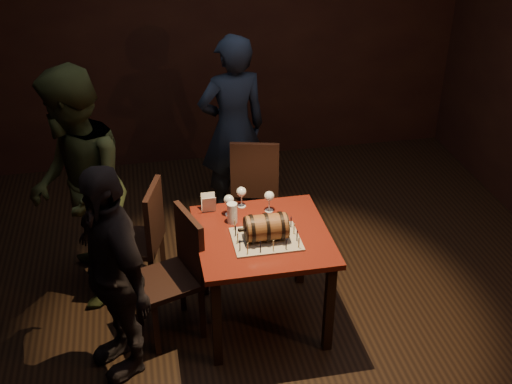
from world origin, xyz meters
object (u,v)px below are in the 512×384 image
(chair_left_front, at_px, (178,268))
(person_left_front, at_px, (112,272))
(person_left_rear, at_px, (78,190))
(barrel_cake, at_px, (266,227))
(chair_left_rear, at_px, (143,235))
(person_back, at_px, (233,129))
(wine_glass_left, at_px, (229,201))
(wine_glass_right, at_px, (269,197))
(pint_of_ale, at_px, (232,213))
(chair_back, at_px, (255,182))
(pub_table, at_px, (262,247))
(wine_glass_mid, at_px, (241,193))

(chair_left_front, height_order, person_left_front, person_left_front)
(person_left_rear, bearing_deg, barrel_cake, 55.78)
(chair_left_rear, bearing_deg, person_back, 50.65)
(person_back, distance_m, person_left_rear, 1.58)
(barrel_cake, bearing_deg, wine_glass_left, 118.20)
(chair_left_front, bearing_deg, person_left_rear, 139.22)
(barrel_cake, xyz_separation_m, wine_glass_right, (0.10, 0.35, 0.02))
(pint_of_ale, bearing_deg, chair_back, 69.83)
(chair_left_front, relative_size, person_back, 0.55)
(pub_table, bearing_deg, chair_back, 81.48)
(wine_glass_mid, bearing_deg, chair_back, 71.69)
(pub_table, height_order, chair_left_front, chair_left_front)
(pint_of_ale, bearing_deg, chair_left_rear, 154.33)
(wine_glass_mid, height_order, person_left_rear, person_left_rear)
(pub_table, bearing_deg, wine_glass_right, 69.24)
(pint_of_ale, distance_m, person_left_front, 0.93)
(barrel_cake, xyz_separation_m, person_left_rear, (-1.23, 0.65, 0.05))
(wine_glass_mid, xyz_separation_m, person_back, (0.12, 1.14, -0.02))
(chair_back, xyz_separation_m, person_left_front, (-1.17, -1.37, 0.23))
(barrel_cake, distance_m, chair_back, 1.25)
(chair_left_front, xyz_separation_m, person_left_front, (-0.42, -0.27, 0.23))
(wine_glass_right, distance_m, chair_left_rear, 1.00)
(wine_glass_right, height_order, chair_left_front, chair_left_front)
(pub_table, xyz_separation_m, person_left_rear, (-1.23, 0.58, 0.26))
(chair_back, distance_m, person_back, 0.53)
(chair_back, relative_size, chair_left_rear, 1.00)
(chair_left_rear, distance_m, person_left_rear, 0.57)
(chair_left_rear, height_order, person_left_rear, person_left_rear)
(chair_back, bearing_deg, wine_glass_left, -112.75)
(pint_of_ale, height_order, person_left_front, person_left_front)
(barrel_cake, relative_size, chair_back, 0.36)
(pub_table, distance_m, chair_back, 1.14)
(pub_table, bearing_deg, chair_left_rear, 148.99)
(pub_table, bearing_deg, barrel_cake, -84.10)
(wine_glass_mid, distance_m, chair_back, 0.86)
(chair_back, bearing_deg, chair_left_rear, -146.71)
(pint_of_ale, bearing_deg, person_left_front, -152.60)
(wine_glass_mid, relative_size, chair_left_rear, 0.17)
(barrel_cake, height_order, wine_glass_right, barrel_cake)
(pub_table, distance_m, pint_of_ale, 0.31)
(pint_of_ale, relative_size, person_back, 0.09)
(chair_back, bearing_deg, pub_table, -98.52)
(pub_table, height_order, chair_left_rear, chair_left_rear)
(wine_glass_right, height_order, person_back, person_back)
(chair_left_rear, bearing_deg, wine_glass_right, -12.80)
(pub_table, xyz_separation_m, wine_glass_right, (0.10, 0.28, 0.23))
(wine_glass_left, bearing_deg, person_left_rear, 164.16)
(barrel_cake, distance_m, wine_glass_mid, 0.46)
(chair_back, bearing_deg, person_back, 107.37)
(chair_left_rear, relative_size, chair_left_front, 1.00)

